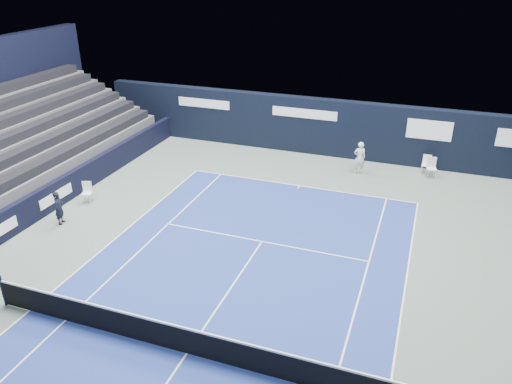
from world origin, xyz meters
TOP-DOWN VIEW (x-y plane):
  - ground at (0.00, 2.00)m, footprint 48.00×48.00m
  - court_surface at (0.00, 0.00)m, footprint 10.97×23.77m
  - folding_chair_back_a at (5.86, 15.22)m, footprint 0.54×0.56m
  - folding_chair_back_b at (5.61, 15.64)m, footprint 0.44×0.42m
  - line_judge_chair at (-8.54, 7.05)m, footprint 0.53×0.52m
  - line_judge at (-8.31, 4.98)m, footprint 0.49×0.61m
  - court_markings at (0.00, 0.00)m, footprint 11.03×23.83m
  - tennis_net at (0.00, 0.00)m, footprint 12.90×0.10m
  - back_sponsor_wall at (0.01, 16.50)m, footprint 26.00×0.63m
  - side_barrier_left at (-9.50, 5.97)m, footprint 0.33×22.00m
  - tennis_player at (2.39, 14.44)m, footprint 0.71×0.91m

SIDE VIEW (x-z plane):
  - ground at x=0.00m, z-range 0.00..0.00m
  - court_surface at x=0.00m, z-range 0.00..0.01m
  - court_markings at x=0.00m, z-range 0.01..0.01m
  - tennis_net at x=0.00m, z-range -0.04..1.06m
  - folding_chair_back_b at x=5.61m, z-range 0.07..1.01m
  - line_judge_chair at x=-8.54m, z-range 0.07..1.01m
  - side_barrier_left at x=-9.50m, z-range 0.00..1.20m
  - folding_chair_back_a at x=5.86m, z-range 0.17..1.18m
  - line_judge at x=-8.31m, z-range 0.00..1.44m
  - tennis_player at x=2.39m, z-range 0.00..1.67m
  - back_sponsor_wall at x=0.01m, z-range 0.00..3.10m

